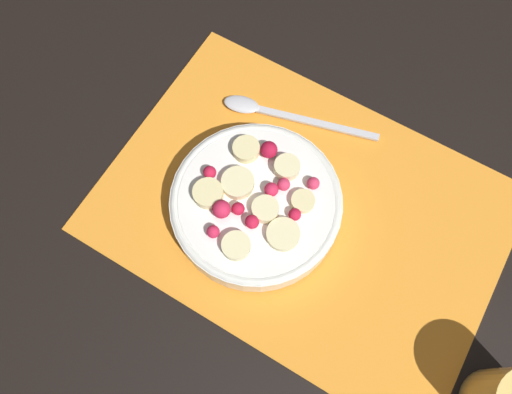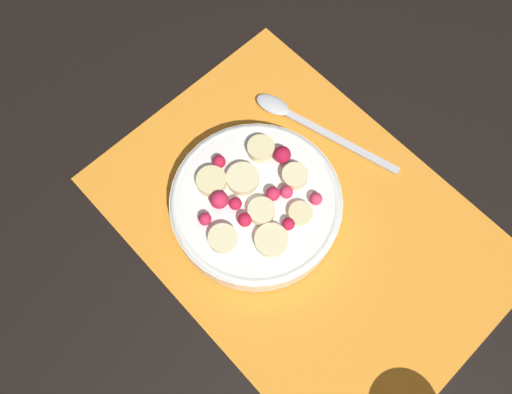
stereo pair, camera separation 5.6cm
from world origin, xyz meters
The scene contains 4 objects.
ground_plane centered at (0.00, 0.00, 0.00)m, with size 3.00×3.00×0.00m, color black.
placemat centered at (0.00, 0.00, 0.00)m, with size 0.47×0.33×0.01m.
fruit_bowl centered at (0.05, 0.03, 0.03)m, with size 0.20×0.20×0.06m.
spoon centered at (0.10, -0.09, 0.01)m, with size 0.20×0.07×0.01m.
Camera 1 is at (-0.05, 0.20, 0.57)m, focal length 35.00 mm.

